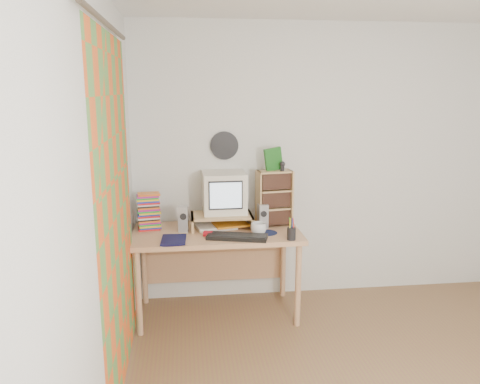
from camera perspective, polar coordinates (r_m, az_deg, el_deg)
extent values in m
plane|color=white|center=(4.38, 10.30, 3.45)|extent=(3.50, 0.00, 3.50)
plane|color=white|center=(2.52, -17.28, -3.55)|extent=(0.00, 3.50, 3.50)
plane|color=#DE571F|center=(3.00, -14.80, -2.87)|extent=(0.00, 2.20, 2.20)
cylinder|color=black|center=(4.16, -1.92, 5.67)|extent=(0.25, 0.02, 0.25)
cube|color=tan|center=(3.96, -2.86, -5.08)|extent=(1.40, 0.70, 0.04)
cube|color=tan|center=(4.38, -3.12, -8.21)|extent=(1.33, 0.02, 0.41)
cylinder|color=tan|center=(3.83, -12.29, -11.98)|extent=(0.05, 0.05, 0.71)
cylinder|color=tan|center=(3.91, 7.08, -11.23)|extent=(0.05, 0.05, 0.71)
cylinder|color=tan|center=(4.36, -11.60, -8.84)|extent=(0.05, 0.05, 0.71)
cylinder|color=tan|center=(4.44, 5.29, -8.26)|extent=(0.05, 0.05, 0.71)
cube|color=tan|center=(4.02, -5.82, -3.64)|extent=(0.02, 0.30, 0.12)
cube|color=tan|center=(4.06, 1.27, -3.43)|extent=(0.02, 0.30, 0.12)
cube|color=tan|center=(4.02, -2.27, -2.86)|extent=(0.52, 0.30, 0.02)
cube|color=silver|center=(4.02, -1.92, -0.13)|extent=(0.38, 0.38, 0.35)
cube|color=#A9A8AD|center=(3.94, -6.93, -3.29)|extent=(0.09, 0.09, 0.22)
cube|color=#A9A8AD|center=(4.01, 2.80, -2.96)|extent=(0.09, 0.09, 0.21)
cube|color=black|center=(3.75, -0.35, -5.48)|extent=(0.50, 0.28, 0.03)
cube|color=tan|center=(4.07, 4.19, -0.76)|extent=(0.31, 0.19, 0.49)
imported|color=silver|center=(3.84, 2.27, -4.51)|extent=(0.14, 0.14, 0.10)
imported|color=#0E0F36|center=(3.73, -9.58, -5.64)|extent=(0.24, 0.19, 0.05)
cylinder|color=#101337|center=(3.91, 3.27, -4.98)|extent=(0.20, 0.20, 0.00)
cube|color=red|center=(3.83, -3.91, -5.10)|extent=(0.08, 0.07, 0.04)
cube|color=#1A5D1A|center=(4.01, 4.08, 4.01)|extent=(0.15, 0.07, 0.19)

